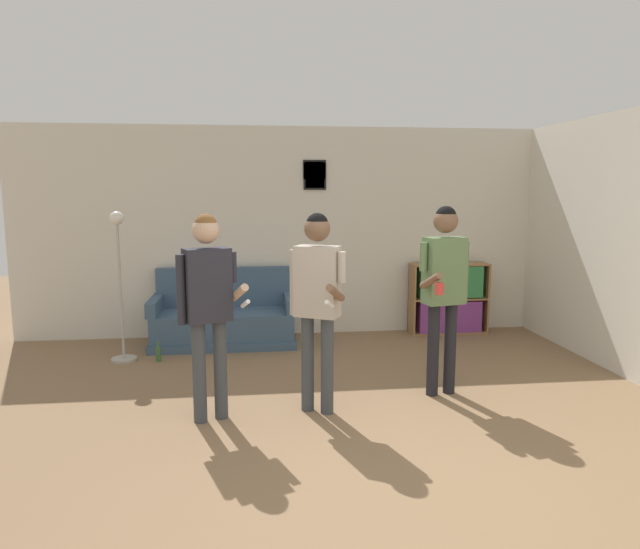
% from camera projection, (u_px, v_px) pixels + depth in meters
% --- Properties ---
extents(ground_plane, '(20.00, 20.00, 0.00)m').
position_uv_depth(ground_plane, '(410.00, 496.00, 3.57)').
color(ground_plane, '#846647').
extents(wall_back, '(7.96, 0.08, 2.70)m').
position_uv_depth(wall_back, '(326.00, 232.00, 7.49)').
color(wall_back, silver).
rests_on(wall_back, ground_plane).
extents(wall_right, '(0.06, 6.56, 2.70)m').
position_uv_depth(wall_right, '(628.00, 245.00, 5.74)').
color(wall_right, silver).
rests_on(wall_right, ground_plane).
extents(couch, '(1.75, 0.80, 0.92)m').
position_uv_depth(couch, '(224.00, 320.00, 7.08)').
color(couch, '#3D5670').
rests_on(couch, ground_plane).
extents(bookshelf, '(1.02, 0.30, 0.94)m').
position_uv_depth(bookshelf, '(448.00, 298.00, 7.59)').
color(bookshelf, olive).
rests_on(bookshelf, ground_plane).
extents(floor_lamp, '(0.28, 0.28, 1.67)m').
position_uv_depth(floor_lamp, '(120.00, 281.00, 6.27)').
color(floor_lamp, '#ADA89E').
rests_on(floor_lamp, ground_plane).
extents(person_player_foreground_left, '(0.58, 0.41, 1.71)m').
position_uv_depth(person_player_foreground_left, '(208.00, 295.00, 4.60)').
color(person_player_foreground_left, '#3D4247').
rests_on(person_player_foreground_left, ground_plane).
extents(person_player_foreground_center, '(0.45, 0.59, 1.71)m').
position_uv_depth(person_player_foreground_center, '(317.00, 291.00, 4.77)').
color(person_player_foreground_center, '#3D4247').
rests_on(person_player_foreground_center, ground_plane).
extents(person_watcher_holding_cup, '(0.49, 0.50, 1.76)m').
position_uv_depth(person_watcher_holding_cup, '(444.00, 279.00, 5.19)').
color(person_watcher_holding_cup, black).
rests_on(person_watcher_holding_cup, ground_plane).
extents(bottle_on_floor, '(0.06, 0.06, 0.24)m').
position_uv_depth(bottle_on_floor, '(158.00, 354.00, 6.34)').
color(bottle_on_floor, '#3D6638').
rests_on(bottle_on_floor, ground_plane).
extents(drinking_cup, '(0.08, 0.08, 0.10)m').
position_uv_depth(drinking_cup, '(444.00, 260.00, 7.50)').
color(drinking_cup, white).
rests_on(drinking_cup, bookshelf).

